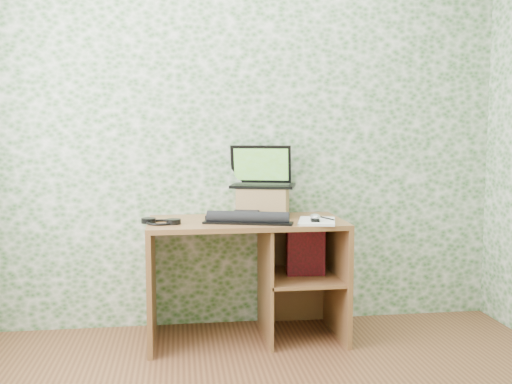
{
  "coord_description": "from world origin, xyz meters",
  "views": [
    {
      "loc": [
        -0.41,
        -2.03,
        1.28
      ],
      "look_at": [
        0.06,
        1.39,
        0.93
      ],
      "focal_mm": 40.0,
      "sensor_mm": 36.0,
      "label": 1
    }
  ],
  "objects": [
    {
      "name": "wall_back",
      "position": [
        0.0,
        1.75,
        1.3
      ],
      "size": [
        3.5,
        0.0,
        3.5
      ],
      "primitive_type": "plane",
      "rotation": [
        1.57,
        0.0,
        0.0
      ],
      "color": "silver",
      "rests_on": "ground"
    },
    {
      "name": "red_box",
      "position": [
        0.38,
        1.44,
        0.53
      ],
      "size": [
        0.24,
        0.09,
        0.29
      ],
      "primitive_type": "cube",
      "rotation": [
        0.0,
        0.0,
        -0.05
      ],
      "color": "maroon",
      "rests_on": "desk"
    },
    {
      "name": "notepad",
      "position": [
        0.41,
        1.29,
        0.76
      ],
      "size": [
        0.29,
        0.35,
        0.01
      ],
      "primitive_type": "cube",
      "rotation": [
        0.0,
        0.0,
        -0.27
      ],
      "color": "silver",
      "rests_on": "desk"
    },
    {
      "name": "laptop",
      "position": [
        0.13,
        1.63,
        1.0
      ],
      "size": [
        0.46,
        0.38,
        0.27
      ],
      "rotation": [
        0.0,
        0.0,
        -0.28
      ],
      "color": "black",
      "rests_on": "riser"
    },
    {
      "name": "keyboard",
      "position": [
        -0.01,
        1.36,
        0.78
      ],
      "size": [
        0.54,
        0.4,
        0.07
      ],
      "rotation": [
        0.0,
        0.0,
        -0.28
      ],
      "color": "black",
      "rests_on": "desk"
    },
    {
      "name": "pen",
      "position": [
        0.48,
        1.33,
        0.77
      ],
      "size": [
        0.06,
        0.14,
        0.01
      ],
      "primitive_type": "cylinder",
      "rotation": [
        1.57,
        0.0,
        0.36
      ],
      "color": "black",
      "rests_on": "notepad"
    },
    {
      "name": "mouse",
      "position": [
        0.39,
        1.25,
        0.78
      ],
      "size": [
        0.08,
        0.11,
        0.03
      ],
      "primitive_type": "ellipsoid",
      "rotation": [
        0.0,
        0.0,
        -0.17
      ],
      "color": "silver",
      "rests_on": "notepad"
    },
    {
      "name": "riser",
      "position": [
        0.13,
        1.58,
        0.84
      ],
      "size": [
        0.38,
        0.34,
        0.19
      ],
      "primitive_type": "cube",
      "rotation": [
        0.0,
        0.0,
        -0.28
      ],
      "color": "#9A6F45",
      "rests_on": "desk"
    },
    {
      "name": "headphones",
      "position": [
        -0.52,
        1.37,
        0.76
      ],
      "size": [
        0.24,
        0.23,
        0.03
      ],
      "rotation": [
        0.0,
        0.0,
        -0.39
      ],
      "color": "black",
      "rests_on": "desk"
    },
    {
      "name": "desk",
      "position": [
        0.08,
        1.47,
        0.48
      ],
      "size": [
        1.2,
        0.6,
        0.75
      ],
      "color": "brown",
      "rests_on": "floor"
    }
  ]
}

